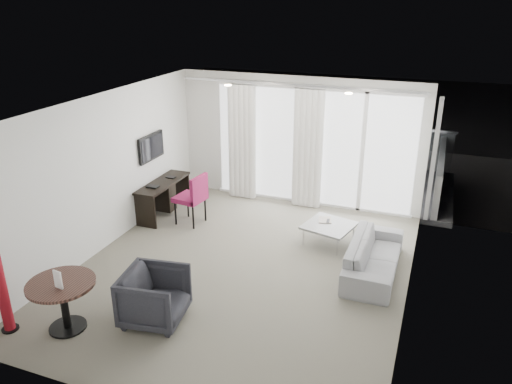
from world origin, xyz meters
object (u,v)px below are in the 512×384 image
(desk, at_px, (164,198))
(round_table, at_px, (64,306))
(coffee_table, at_px, (329,234))
(rattan_chair_b, at_px, (393,171))
(sofa, at_px, (374,256))
(red_lamp, at_px, (3,294))
(desk_chair, at_px, (190,199))
(rattan_chair_a, at_px, (325,176))
(tub_armchair, at_px, (155,297))

(desk, relative_size, round_table, 1.65)
(round_table, distance_m, coffee_table, 4.44)
(round_table, relative_size, rattan_chair_b, 1.06)
(sofa, bearing_deg, red_lamp, 126.81)
(round_table, xyz_separation_m, sofa, (3.52, 2.85, -0.07))
(desk_chair, xyz_separation_m, rattan_chair_b, (3.36, 3.16, -0.08))
(desk_chair, height_order, rattan_chair_a, desk_chair)
(sofa, height_order, rattan_chair_b, rattan_chair_b)
(rattan_chair_b, bearing_deg, rattan_chair_a, -132.17)
(coffee_table, bearing_deg, desk, 178.76)
(desk, distance_m, rattan_chair_a, 3.53)
(desk, distance_m, red_lamp, 3.93)
(desk, height_order, tub_armchair, tub_armchair)
(desk_chair, height_order, coffee_table, desk_chair)
(round_table, distance_m, rattan_chair_b, 7.41)
(tub_armchair, relative_size, rattan_chair_a, 1.09)
(red_lamp, height_order, rattan_chair_b, red_lamp)
(coffee_table, distance_m, sofa, 1.13)
(sofa, bearing_deg, tub_armchair, 132.18)
(tub_armchair, relative_size, rattan_chair_b, 0.98)
(red_lamp, relative_size, sofa, 0.59)
(desk_chair, distance_m, rattan_chair_a, 3.18)
(sofa, bearing_deg, rattan_chair_b, 2.40)
(desk, relative_size, coffee_table, 1.81)
(red_lamp, bearing_deg, round_table, 23.29)
(tub_armchair, bearing_deg, rattan_chair_a, -19.15)
(rattan_chair_b, bearing_deg, desk, -123.07)
(desk, xyz_separation_m, red_lamp, (-0.01, -3.92, 0.22))
(red_lamp, bearing_deg, desk_chair, 79.60)
(coffee_table, height_order, sofa, sofa)
(red_lamp, xyz_separation_m, sofa, (4.20, 3.14, -0.28))
(coffee_table, height_order, rattan_chair_b, rattan_chair_b)
(desk_chair, relative_size, coffee_table, 1.25)
(desk_chair, bearing_deg, tub_armchair, -63.79)
(red_lamp, distance_m, rattan_chair_a, 6.77)
(desk_chair, bearing_deg, rattan_chair_a, 58.06)
(desk_chair, height_order, tub_armchair, desk_chair)
(desk_chair, bearing_deg, desk, 171.96)
(round_table, xyz_separation_m, coffee_table, (2.64, 3.56, -0.17))
(rattan_chair_a, bearing_deg, sofa, -82.34)
(desk_chair, bearing_deg, sofa, -2.33)
(desk, xyz_separation_m, tub_armchair, (1.67, -3.07, 0.03))
(desk, bearing_deg, round_table, -79.43)
(desk, bearing_deg, coffee_table, -1.24)
(tub_armchair, distance_m, sofa, 3.41)
(tub_armchair, bearing_deg, coffee_table, -37.20)
(desk_chair, xyz_separation_m, tub_armchair, (0.99, -2.88, -0.13))
(coffee_table, xyz_separation_m, rattan_chair_b, (0.72, 3.05, 0.23))
(round_table, distance_m, tub_armchair, 1.14)
(tub_armchair, bearing_deg, sofa, -56.16)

